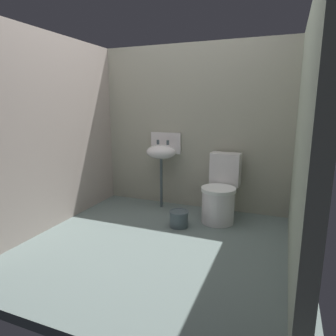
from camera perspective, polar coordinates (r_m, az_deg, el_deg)
ground_plane at (r=3.13m, az=-2.00°, el=-14.44°), size 2.87×2.69×0.08m
wall_back at (r=3.93m, az=4.95°, el=7.66°), size 2.87×0.10×2.11m
wall_left at (r=3.60m, az=-20.68°, el=6.51°), size 0.10×2.49×2.11m
wall_right at (r=2.68m, az=24.95°, el=4.46°), size 0.10×2.49×2.11m
toilet_near_wall at (r=3.57m, az=10.03°, el=-4.92°), size 0.42×0.61×0.78m
sink at (r=3.89m, az=-1.18°, el=3.22°), size 0.42×0.35×0.99m
bucket at (r=3.40m, az=2.10°, el=-9.66°), size 0.23×0.23×0.18m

